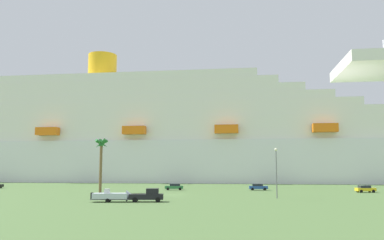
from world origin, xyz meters
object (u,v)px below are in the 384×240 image
object	(u,v)px
cruise_ship	(186,139)
parked_car_green_wagon	(174,187)
parked_car_yellow_taxi	(365,189)
palm_tree	(101,151)
pickup_truck	(148,195)
small_boat_on_trailer	(115,196)
street_lamp	(276,166)
parked_car_blue_suv	(258,187)

from	to	relation	value
cruise_ship	parked_car_green_wagon	xyz separation A→B (m)	(4.40, -52.91, -15.31)
parked_car_green_wagon	parked_car_yellow_taxi	world-z (taller)	same
parked_car_yellow_taxi	parked_car_green_wagon	bearing A→B (deg)	174.57
cruise_ship	palm_tree	xyz separation A→B (m)	(-10.55, -64.48, -6.72)
pickup_truck	palm_tree	size ratio (longest dim) A/B	0.48
cruise_ship	small_boat_on_trailer	distance (m)	88.15
cruise_ship	small_boat_on_trailer	world-z (taller)	cruise_ship
small_boat_on_trailer	parked_car_green_wagon	size ratio (longest dim) A/B	1.66
small_boat_on_trailer	parked_car_green_wagon	world-z (taller)	small_boat_on_trailer
street_lamp	parked_car_green_wagon	xyz separation A→B (m)	(-22.99, 23.28, -5.06)
pickup_truck	parked_car_green_wagon	bearing A→B (deg)	91.78
parked_car_green_wagon	parked_car_blue_suv	xyz separation A→B (m)	(20.69, 1.48, 0.00)
small_boat_on_trailer	palm_tree	bearing A→B (deg)	115.27
cruise_ship	pickup_truck	xyz separation A→B (m)	(5.43, -86.00, -15.10)
pickup_truck	cruise_ship	bearing A→B (deg)	93.61
cruise_ship	parked_car_blue_suv	size ratio (longest dim) A/B	59.53
parked_car_green_wagon	parked_car_yellow_taxi	xyz separation A→B (m)	(44.24, -4.21, -0.00)
parked_car_yellow_taxi	palm_tree	bearing A→B (deg)	-172.92
palm_tree	street_lamp	size ratio (longest dim) A/B	1.32
parked_car_green_wagon	parked_car_blue_suv	size ratio (longest dim) A/B	1.04
parked_car_green_wagon	small_boat_on_trailer	bearing A→B (deg)	-97.37
cruise_ship	pickup_truck	size ratio (longest dim) A/B	46.78
street_lamp	parked_car_green_wagon	bearing A→B (deg)	134.65
palm_tree	street_lamp	bearing A→B (deg)	-17.16
small_boat_on_trailer	palm_tree	xyz separation A→B (m)	(-10.56, 22.36, 8.46)
palm_tree	parked_car_yellow_taxi	bearing A→B (deg)	7.08
small_boat_on_trailer	pickup_truck	bearing A→B (deg)	8.73
small_boat_on_trailer	parked_car_blue_suv	distance (m)	43.38
cruise_ship	parked_car_blue_suv	distance (m)	59.24
street_lamp	parked_car_blue_suv	distance (m)	25.37
street_lamp	pickup_truck	bearing A→B (deg)	-155.93
cruise_ship	small_boat_on_trailer	size ratio (longest dim) A/B	34.54
pickup_truck	parked_car_green_wagon	size ratio (longest dim) A/B	1.22
palm_tree	parked_car_blue_suv	distance (m)	38.91
pickup_truck	parked_car_blue_suv	distance (m)	39.77
parked_car_green_wagon	parked_car_yellow_taxi	size ratio (longest dim) A/B	1.06
street_lamp	small_boat_on_trailer	bearing A→B (deg)	-158.76
street_lamp	parked_car_blue_suv	world-z (taller)	street_lamp
cruise_ship	parked_car_blue_suv	xyz separation A→B (m)	(25.09, -51.43, -15.31)
palm_tree	small_boat_on_trailer	bearing A→B (deg)	-64.73
small_boat_on_trailer	parked_car_green_wagon	bearing A→B (deg)	82.63
cruise_ship	parked_car_green_wagon	distance (m)	55.26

